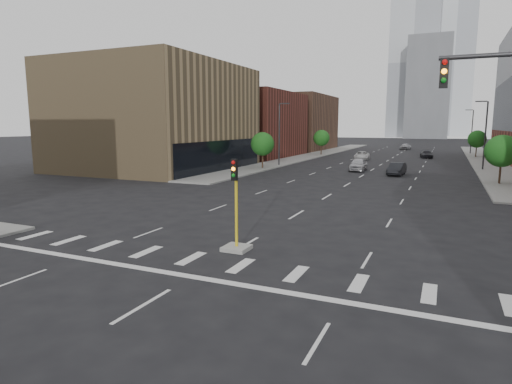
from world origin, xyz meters
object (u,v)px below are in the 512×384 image
Objects in this scene: car_near_left at (358,164)px; car_mid_right at (397,169)px; median_traffic_signal at (236,231)px; car_far_left at (362,156)px; car_deep_right at (426,154)px; car_distant at (405,146)px.

car_near_left reaches higher than car_mid_right.
car_far_left is (-4.36, 57.35, -0.26)m from median_traffic_signal.
car_deep_right is (7.19, 27.45, -0.17)m from car_near_left.
median_traffic_signal is 0.95× the size of car_deep_right.
median_traffic_signal is at bearing -80.49° from car_distant.
car_distant is (-5.93, 26.83, 0.11)m from car_deep_right.
car_mid_right is at bearing -75.91° from car_far_left.
car_deep_right is 1.00× the size of car_distant.
car_near_left reaches higher than car_distant.
car_near_left is 1.06× the size of car_deep_right.
car_mid_right is 57.49m from car_distant.
car_far_left is at bearing -147.07° from car_deep_right.
car_far_left is at bearing 115.22° from car_mid_right.
car_far_left is at bearing 96.31° from car_near_left.
car_distant is at bearing 93.93° from car_deep_right.
median_traffic_signal is 0.95× the size of car_distant.
median_traffic_signal is 0.86× the size of car_far_left.
car_near_left reaches higher than car_deep_right.
car_distant is at bearing 98.78° from car_mid_right.
car_far_left reaches higher than car_deep_right.
car_deep_right is (10.06, 8.89, -0.04)m from car_far_left.
car_mid_right reaches higher than car_far_left.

